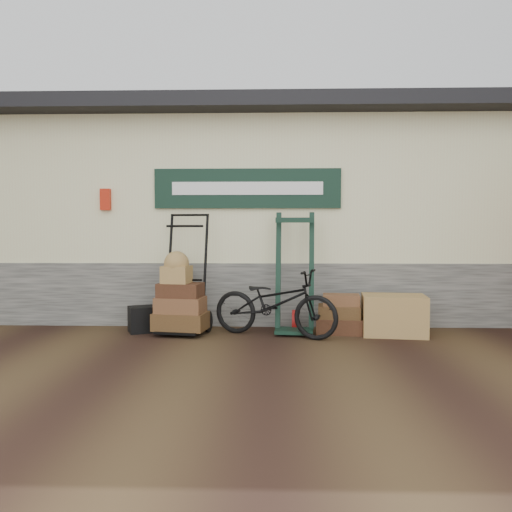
{
  "coord_description": "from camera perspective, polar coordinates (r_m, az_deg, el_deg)",
  "views": [
    {
      "loc": [
        0.03,
        -6.02,
        1.37
      ],
      "look_at": [
        -0.18,
        0.9,
        1.01
      ],
      "focal_mm": 35.0,
      "sensor_mm": 36.0,
      "label": 1
    }
  ],
  "objects": [
    {
      "name": "wicker_hamper",
      "position": [
        6.79,
        15.47,
        -6.52
      ],
      "size": [
        0.86,
        0.61,
        0.52
      ],
      "primitive_type": "cube",
      "rotation": [
        0.0,
        0.0,
        -0.11
      ],
      "color": "olive",
      "rests_on": "ground"
    },
    {
      "name": "suitcase_stack",
      "position": [
        6.74,
        9.47,
        -6.51
      ],
      "size": [
        0.63,
        0.44,
        0.53
      ],
      "primitive_type": null,
      "rotation": [
        0.0,
        0.0,
        -0.11
      ],
      "color": "#3B2212",
      "rests_on": "ground"
    },
    {
      "name": "green_barrow",
      "position": [
        6.65,
        4.45,
        -1.93
      ],
      "size": [
        0.62,
        0.54,
        1.6
      ],
      "primitive_type": null,
      "rotation": [
        0.0,
        0.0,
        -0.09
      ],
      "color": "black",
      "rests_on": "ground"
    },
    {
      "name": "bicycle",
      "position": [
        6.43,
        2.17,
        -4.94
      ],
      "size": [
        1.12,
        1.76,
        0.97
      ],
      "primitive_type": "imported",
      "rotation": [
        0.0,
        0.0,
        1.22
      ],
      "color": "black",
      "rests_on": "ground"
    },
    {
      "name": "porter_trolley",
      "position": [
        6.72,
        -8.12,
        -1.8
      ],
      "size": [
        0.9,
        0.74,
        1.63
      ],
      "primitive_type": null,
      "rotation": [
        0.0,
        0.0,
        -0.17
      ],
      "color": "black",
      "rests_on": "ground"
    },
    {
      "name": "black_trunk",
      "position": [
        6.91,
        -12.87,
        -7.06
      ],
      "size": [
        0.44,
        0.41,
        0.35
      ],
      "primitive_type": "cube",
      "rotation": [
        0.0,
        0.0,
        0.43
      ],
      "color": "black",
      "rests_on": "ground"
    },
    {
      "name": "station_building",
      "position": [
        8.76,
        1.48,
        4.59
      ],
      "size": [
        14.4,
        4.1,
        3.2
      ],
      "color": "#4C4C47",
      "rests_on": "ground"
    },
    {
      "name": "ground",
      "position": [
        6.18,
        1.42,
        -9.84
      ],
      "size": [
        80.0,
        80.0,
        0.0
      ],
      "primitive_type": "plane",
      "color": "black",
      "rests_on": "ground"
    }
  ]
}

